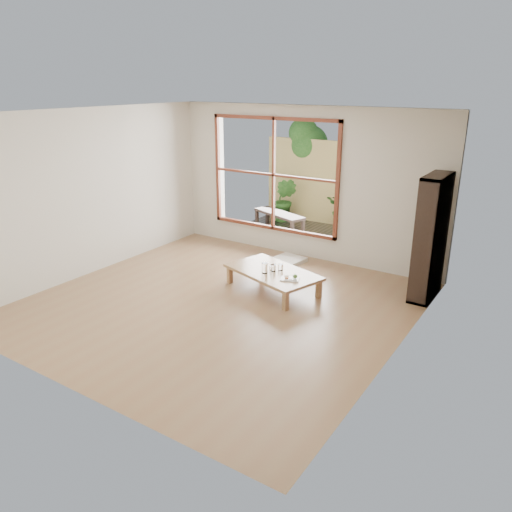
{
  "coord_description": "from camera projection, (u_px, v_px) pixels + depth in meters",
  "views": [
    {
      "loc": [
        3.93,
        -5.11,
        2.98
      ],
      "look_at": [
        0.17,
        0.65,
        0.55
      ],
      "focal_mm": 35.0,
      "sensor_mm": 36.0,
      "label": 1
    }
  ],
  "objects": [
    {
      "name": "glass_tall",
      "position": [
        265.0,
        268.0,
        7.29
      ],
      "size": [
        0.09,
        0.09,
        0.16
      ],
      "primitive_type": "cylinder",
      "color": "silver",
      "rests_on": "low_table"
    },
    {
      "name": "ground",
      "position": [
        221.0,
        303.0,
        7.05
      ],
      "size": [
        5.0,
        5.0,
        0.0
      ],
      "primitive_type": "plane",
      "color": "olive",
      "rests_on": "ground"
    },
    {
      "name": "low_table",
      "position": [
        273.0,
        273.0,
        7.42
      ],
      "size": [
        1.58,
        1.18,
        0.31
      ],
      "rotation": [
        0.0,
        0.0,
        -0.3
      ],
      "color": "tan",
      "rests_on": "ground"
    },
    {
      "name": "bamboo_fence",
      "position": [
        325.0,
        183.0,
        10.67
      ],
      "size": [
        2.8,
        0.06,
        1.8
      ],
      "primitive_type": "cube",
      "color": "tan",
      "rests_on": "ground"
    },
    {
      "name": "glass_short",
      "position": [
        281.0,
        267.0,
        7.4
      ],
      "size": [
        0.07,
        0.07,
        0.09
      ],
      "primitive_type": "cylinder",
      "color": "silver",
      "rests_on": "low_table"
    },
    {
      "name": "deck",
      "position": [
        302.0,
        235.0,
        10.18
      ],
      "size": [
        2.8,
        2.0,
        0.05
      ],
      "primitive_type": "cube",
      "color": "#312B24",
      "rests_on": "ground"
    },
    {
      "name": "shrub_right",
      "position": [
        349.0,
        209.0,
        10.11
      ],
      "size": [
        1.05,
        0.97,
        0.97
      ],
      "primitive_type": "imported",
      "rotation": [
        0.0,
        0.0,
        0.29
      ],
      "color": "#366324",
      "rests_on": "deck"
    },
    {
      "name": "glass_small",
      "position": [
        271.0,
        268.0,
        7.42
      ],
      "size": [
        0.05,
        0.05,
        0.07
      ],
      "primitive_type": "cylinder",
      "color": "silver",
      "rests_on": "low_table"
    },
    {
      "name": "garden_tree",
      "position": [
        305.0,
        145.0,
        11.01
      ],
      "size": [
        1.04,
        0.85,
        2.22
      ],
      "color": "#4C3D2D",
      "rests_on": "ground"
    },
    {
      "name": "garden_bench",
      "position": [
        279.0,
        216.0,
        10.22
      ],
      "size": [
        1.29,
        0.78,
        0.39
      ],
      "rotation": [
        0.0,
        0.0,
        -0.36
      ],
      "color": "black",
      "rests_on": "deck"
    },
    {
      "name": "shrub_left",
      "position": [
        284.0,
        200.0,
        10.9
      ],
      "size": [
        0.57,
        0.48,
        0.97
      ],
      "primitive_type": "imported",
      "rotation": [
        0.0,
        0.0,
        0.1
      ],
      "color": "#366324",
      "rests_on": "deck"
    },
    {
      "name": "floor_cushion",
      "position": [
        288.0,
        260.0,
        8.64
      ],
      "size": [
        0.55,
        0.55,
        0.07
      ],
      "primitive_type": "cube",
      "rotation": [
        0.0,
        0.0,
        -0.13
      ],
      "color": "silver",
      "rests_on": "ground"
    },
    {
      "name": "glass_mid",
      "position": [
        273.0,
        268.0,
        7.36
      ],
      "size": [
        0.07,
        0.07,
        0.11
      ],
      "primitive_type": "cylinder",
      "color": "silver",
      "rests_on": "low_table"
    },
    {
      "name": "food_tray",
      "position": [
        291.0,
        278.0,
        7.07
      ],
      "size": [
        0.31,
        0.27,
        0.08
      ],
      "rotation": [
        0.0,
        0.0,
        0.38
      ],
      "color": "white",
      "rests_on": "low_table"
    },
    {
      "name": "bookshelf",
      "position": [
        431.0,
        238.0,
        7.01
      ],
      "size": [
        0.28,
        0.8,
        1.78
      ],
      "primitive_type": "cube",
      "color": "black",
      "rests_on": "ground"
    }
  ]
}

